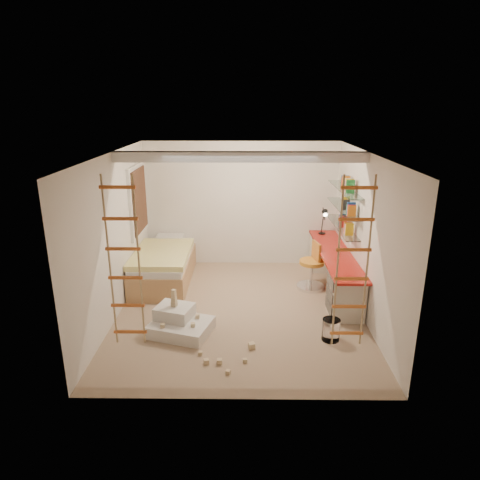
{
  "coord_description": "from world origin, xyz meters",
  "views": [
    {
      "loc": [
        0.08,
        -6.47,
        3.34
      ],
      "look_at": [
        0.0,
        0.3,
        1.15
      ],
      "focal_mm": 32.0,
      "sensor_mm": 36.0,
      "label": 1
    }
  ],
  "objects_px": {
    "play_platform": "(179,323)",
    "desk": "(334,269)",
    "bed": "(164,265)",
    "swivel_chair": "(312,272)"
  },
  "relations": [
    {
      "from": "desk",
      "to": "bed",
      "type": "height_order",
      "value": "desk"
    },
    {
      "from": "bed",
      "to": "swivel_chair",
      "type": "xyz_separation_m",
      "value": [
        2.81,
        -0.28,
        -0.0
      ]
    },
    {
      "from": "bed",
      "to": "play_platform",
      "type": "xyz_separation_m",
      "value": [
        0.57,
        -1.93,
        -0.18
      ]
    },
    {
      "from": "bed",
      "to": "play_platform",
      "type": "relative_size",
      "value": 1.95
    },
    {
      "from": "play_platform",
      "to": "desk",
      "type": "bearing_deg",
      "value": 30.89
    },
    {
      "from": "bed",
      "to": "swivel_chair",
      "type": "relative_size",
      "value": 2.25
    },
    {
      "from": "bed",
      "to": "swivel_chair",
      "type": "height_order",
      "value": "swivel_chair"
    },
    {
      "from": "play_platform",
      "to": "bed",
      "type": "bearing_deg",
      "value": 106.43
    },
    {
      "from": "bed",
      "to": "desk",
      "type": "bearing_deg",
      "value": -6.49
    },
    {
      "from": "desk",
      "to": "bed",
      "type": "xyz_separation_m",
      "value": [
        -3.2,
        0.36,
        -0.07
      ]
    }
  ]
}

